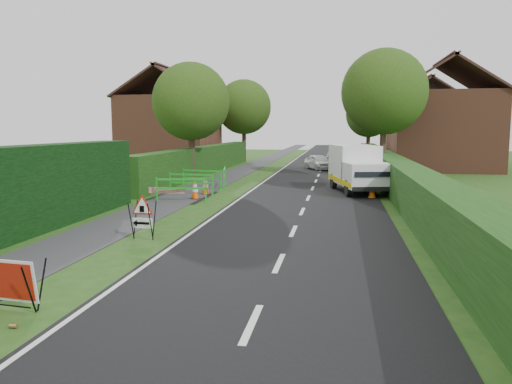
{
  "coord_description": "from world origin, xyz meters",
  "views": [
    {
      "loc": [
        3.77,
        -9.7,
        2.99
      ],
      "look_at": [
        1.57,
        3.45,
        1.28
      ],
      "focal_mm": 35.0,
      "sensor_mm": 36.0,
      "label": 1
    }
  ],
  "objects": [
    {
      "name": "works_van",
      "position": [
        4.63,
        14.12,
        1.15
      ],
      "size": [
        2.87,
        5.05,
        2.18
      ],
      "rotation": [
        0.0,
        0.0,
        0.23
      ],
      "color": "silver",
      "rests_on": "ground"
    },
    {
      "name": "house_east_b",
      "position": [
        12.0,
        42.0,
        2.9
      ],
      "size": [
        7.5,
        7.4,
        7.88
      ],
      "color": "brown",
      "rests_on": "ground"
    },
    {
      "name": "triangle_sign",
      "position": [
        -1.43,
        2.77,
        0.71
      ],
      "size": [
        0.74,
        0.74,
        1.03
      ],
      "rotation": [
        0.0,
        0.0,
        -0.06
      ],
      "color": "black",
      "rests_on": "ground"
    },
    {
      "name": "traffic_cone_4",
      "position": [
        -2.17,
        12.01,
        0.39
      ],
      "size": [
        0.38,
        0.38,
        0.79
      ],
      "color": "black",
      "rests_on": "ground"
    },
    {
      "name": "ground",
      "position": [
        0.0,
        0.0,
        0.0
      ],
      "size": [
        120.0,
        120.0,
        0.0
      ],
      "primitive_type": "plane",
      "color": "#1E4814",
      "rests_on": "ground"
    },
    {
      "name": "tree_fw",
      "position": [
        -4.6,
        34.0,
        4.83
      ],
      "size": [
        4.8,
        4.8,
        7.24
      ],
      "color": "#2D2116",
      "rests_on": "ground"
    },
    {
      "name": "footpath",
      "position": [
        -3.0,
        35.0,
        0.01
      ],
      "size": [
        2.0,
        90.0,
        0.02
      ],
      "primitive_type": "cube",
      "color": "#2D2D30",
      "rests_on": "ground"
    },
    {
      "name": "ped_barrier_1",
      "position": [
        -2.77,
        11.76,
        0.63
      ],
      "size": [
        2.07,
        0.45,
        1.0
      ],
      "rotation": [
        0.0,
        0.0,
        -0.05
      ],
      "color": "#1C9B21",
      "rests_on": "ground"
    },
    {
      "name": "tree_nw",
      "position": [
        -4.6,
        18.0,
        4.48
      ],
      "size": [
        4.4,
        4.4,
        6.7
      ],
      "color": "#2D2116",
      "rests_on": "ground"
    },
    {
      "name": "hatchback_car",
      "position": [
        2.33,
        26.57,
        0.55
      ],
      "size": [
        2.51,
        3.5,
        1.11
      ],
      "primitive_type": "imported",
      "rotation": [
        0.0,
        0.0,
        0.41
      ],
      "color": "white",
      "rests_on": "ground"
    },
    {
      "name": "hedge_west_far",
      "position": [
        -5.0,
        22.0,
        0.0
      ],
      "size": [
        1.0,
        24.0,
        1.8
      ],
      "primitive_type": "cube",
      "color": "#14380F",
      "rests_on": "ground"
    },
    {
      "name": "ped_barrier_2",
      "position": [
        -2.85,
        13.82,
        0.63
      ],
      "size": [
        2.09,
        0.69,
        1.0
      ],
      "rotation": [
        0.0,
        0.0,
        -0.17
      ],
      "color": "#1C9B21",
      "rests_on": "ground"
    },
    {
      "name": "traffic_cone_3",
      "position": [
        -2.23,
        10.53,
        0.39
      ],
      "size": [
        0.38,
        0.38,
        0.79
      ],
      "color": "black",
      "rests_on": "ground"
    },
    {
      "name": "ped_barrier_0",
      "position": [
        -2.56,
        9.7,
        0.63
      ],
      "size": [
        2.09,
        0.69,
        1.0
      ],
      "rotation": [
        0.0,
        0.0,
        0.17
      ],
      "color": "#1C9B21",
      "rests_on": "ground"
    },
    {
      "name": "ped_barrier_3",
      "position": [
        -1.98,
        14.97,
        0.63
      ],
      "size": [
        0.73,
        2.09,
        1.0
      ],
      "rotation": [
        0.0,
        0.0,
        1.76
      ],
      "color": "#1C9B21",
      "rests_on": "ground"
    },
    {
      "name": "road_surface",
      "position": [
        2.5,
        35.0,
        0.0
      ],
      "size": [
        6.0,
        90.0,
        0.02
      ],
      "primitive_type": "cube",
      "color": "black",
      "rests_on": "ground"
    },
    {
      "name": "tree_fe",
      "position": [
        6.4,
        38.0,
        4.22
      ],
      "size": [
        4.2,
        4.2,
        6.33
      ],
      "color": "#2D2116",
      "rests_on": "ground"
    },
    {
      "name": "house_west",
      "position": [
        -10.0,
        30.0,
        2.9
      ],
      "size": [
        7.5,
        7.4,
        7.88
      ],
      "color": "brown",
      "rests_on": "ground"
    },
    {
      "name": "red_rect_sign",
      "position": [
        -1.53,
        -2.55,
        0.49
      ],
      "size": [
        1.05,
        0.71,
        0.85
      ],
      "rotation": [
        0.0,
        0.0,
        -0.11
      ],
      "color": "black",
      "rests_on": "ground"
    },
    {
      "name": "house_east_a",
      "position": [
        11.0,
        28.0,
        2.9
      ],
      "size": [
        7.5,
        7.4,
        7.88
      ],
      "color": "brown",
      "rests_on": "ground"
    },
    {
      "name": "traffic_cone_1",
      "position": [
        5.31,
        14.03,
        0.39
      ],
      "size": [
        0.38,
        0.38,
        0.79
      ],
      "color": "black",
      "rests_on": "ground"
    },
    {
      "name": "litter_can",
      "position": [
        -1.01,
        -3.22,
        0.0
      ],
      "size": [
        0.12,
        0.07,
        0.07
      ],
      "primitive_type": "cylinder",
      "rotation": [
        0.0,
        1.57,
        0.0
      ],
      "color": "#BF7F4C",
      "rests_on": "ground"
    },
    {
      "name": "traffic_cone_2",
      "position": [
        4.58,
        15.0,
        0.39
      ],
      "size": [
        0.38,
        0.38,
        0.79
      ],
      "color": "black",
      "rests_on": "ground"
    },
    {
      "name": "traffic_cone_0",
      "position": [
        5.19,
        11.92,
        0.39
      ],
      "size": [
        0.38,
        0.38,
        0.79
      ],
      "color": "black",
      "rests_on": "ground"
    },
    {
      "name": "redwhite_plank",
      "position": [
        -3.2,
        9.76,
        0.0
      ],
      "size": [
        1.5,
        0.17,
        0.25
      ],
      "primitive_type": "cube",
      "rotation": [
        0.0,
        0.0,
        0.08
      ],
      "color": "red",
      "rests_on": "ground"
    },
    {
      "name": "hedge_east",
      "position": [
        6.5,
        16.0,
        0.0
      ],
      "size": [
        1.2,
        50.0,
        1.5
      ],
      "primitive_type": "cube",
      "color": "#14380F",
      "rests_on": "ground"
    },
    {
      "name": "tree_ne",
      "position": [
        6.4,
        22.0,
        5.17
      ],
      "size": [
        5.2,
        5.2,
        7.79
      ],
      "color": "#2D2116",
      "rests_on": "ground"
    }
  ]
}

